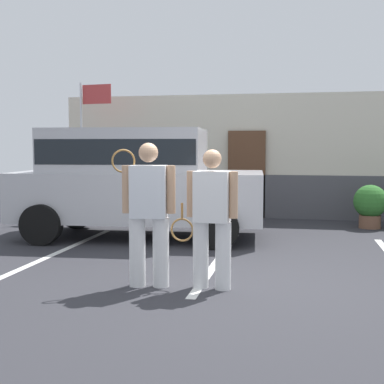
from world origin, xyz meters
name	(u,v)px	position (x,y,z in m)	size (l,w,h in m)	color
ground_plane	(216,284)	(0.00, 0.00, 0.00)	(40.00, 40.00, 0.00)	#2D2D33
parking_stripe_0	(60,252)	(-2.83, 1.50, 0.00)	(0.12, 4.40, 0.01)	silver
parking_stripe_1	(219,258)	(-0.19, 1.50, 0.00)	(0.12, 4.40, 0.01)	silver
house_frontage	(257,160)	(0.00, 6.45, 1.40)	(9.66, 0.40, 2.98)	beige
parked_suv	(134,177)	(-2.05, 3.06, 1.15)	(4.73, 2.45, 2.05)	#B7B7BC
tennis_player_man	(148,212)	(-0.80, -0.25, 0.92)	(0.79, 0.32, 1.77)	white
tennis_player_woman	(212,217)	(-0.03, -0.20, 0.87)	(0.88, 0.29, 1.69)	white
potted_plant_by_porch	(370,204)	(2.49, 5.14, 0.51)	(0.70, 0.70, 0.92)	brown
flag_pole	(89,125)	(-3.91, 5.41, 2.22)	(0.80, 0.12, 3.23)	silver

